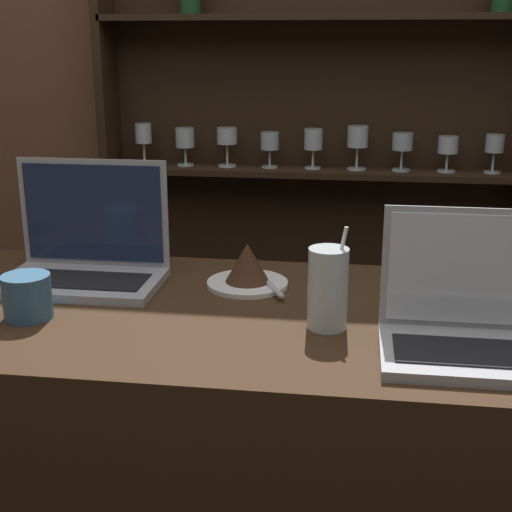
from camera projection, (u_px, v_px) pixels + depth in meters
back_wall at (300, 91)px, 2.46m from camera, size 7.00×0.06×2.70m
back_shelf at (313, 186)px, 2.47m from camera, size 1.44×0.18×1.99m
laptop_near at (86, 254)px, 1.52m from camera, size 0.33×0.20×0.25m
laptop_far at (470, 321)px, 1.17m from camera, size 0.29×0.20×0.23m
cake_plate at (248, 269)px, 1.49m from camera, size 0.17×0.18×0.09m
water_glass at (328, 288)px, 1.27m from camera, size 0.07×0.07×0.19m
coffee_cup at (27, 297)px, 1.32m from camera, size 0.09×0.09×0.08m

